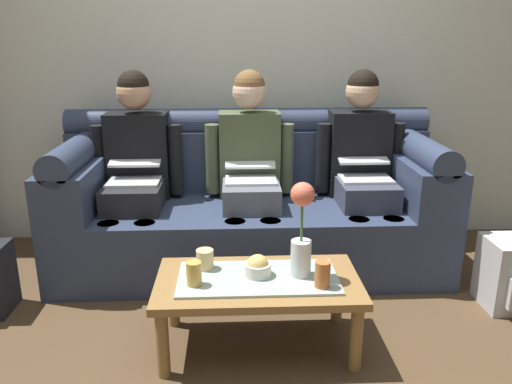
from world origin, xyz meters
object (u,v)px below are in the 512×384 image
(flower_vase, at_px, (302,230))
(cup_far_center, at_px, (323,274))
(coffee_table, at_px, (258,288))
(person_middle, at_px, (250,163))
(couch, at_px, (250,207))
(person_left, at_px, (136,165))
(cup_near_left, at_px, (194,273))
(snack_bowl, at_px, (257,267))
(person_right, at_px, (362,162))
(cup_near_right, at_px, (205,259))

(flower_vase, xyz_separation_m, cup_far_center, (0.08, -0.12, -0.16))
(flower_vase, height_order, cup_far_center, flower_vase)
(coffee_table, height_order, cup_far_center, cup_far_center)
(cup_far_center, bearing_deg, person_middle, 104.49)
(couch, xyz_separation_m, person_left, (-0.70, -0.00, 0.29))
(person_left, relative_size, cup_far_center, 10.35)
(coffee_table, bearing_deg, couch, 90.00)
(couch, xyz_separation_m, cup_near_left, (-0.28, -1.03, 0.05))
(flower_vase, xyz_separation_m, cup_near_left, (-0.48, -0.07, -0.17))
(flower_vase, bearing_deg, person_middle, 101.61)
(coffee_table, distance_m, cup_far_center, 0.32)
(snack_bowl, bearing_deg, flower_vase, -1.96)
(couch, height_order, cup_near_left, couch)
(flower_vase, distance_m, cup_near_left, 0.51)
(couch, xyz_separation_m, snack_bowl, (-0.00, -0.95, 0.03))
(person_middle, distance_m, person_right, 0.70)
(person_middle, bearing_deg, couch, 90.00)
(person_middle, relative_size, cup_far_center, 10.35)
(flower_vase, distance_m, cup_near_right, 0.48)
(person_middle, xyz_separation_m, cup_near_right, (-0.24, -0.86, -0.25))
(person_right, bearing_deg, flower_vase, -118.10)
(couch, relative_size, cup_far_center, 19.99)
(cup_far_center, bearing_deg, person_right, 68.17)
(person_middle, xyz_separation_m, cup_far_center, (0.28, -1.07, -0.24))
(snack_bowl, bearing_deg, cup_far_center, -23.65)
(flower_vase, bearing_deg, cup_far_center, -55.29)
(couch, xyz_separation_m, person_middle, (0.00, -0.00, 0.29))
(person_right, height_order, snack_bowl, person_right)
(person_right, bearing_deg, cup_near_right, -137.72)
(snack_bowl, xyz_separation_m, cup_far_center, (0.28, -0.12, 0.02))
(snack_bowl, xyz_separation_m, cup_near_left, (-0.28, -0.08, 0.01))
(couch, distance_m, snack_bowl, 0.95)
(person_right, distance_m, coffee_table, 1.24)
(person_middle, height_order, coffee_table, person_middle)
(person_right, distance_m, cup_near_left, 1.44)
(couch, relative_size, person_middle, 1.93)
(flower_vase, bearing_deg, snack_bowl, 178.04)
(person_right, relative_size, snack_bowl, 9.83)
(flower_vase, height_order, cup_near_left, flower_vase)
(person_middle, distance_m, cup_far_center, 1.13)
(person_middle, distance_m, coffee_table, 1.02)
(couch, distance_m, cup_near_left, 1.07)
(snack_bowl, relative_size, cup_far_center, 1.05)
(coffee_table, xyz_separation_m, snack_bowl, (-0.00, 0.02, 0.10))
(person_right, distance_m, flower_vase, 1.08)
(flower_vase, relative_size, cup_near_left, 4.06)
(person_middle, height_order, cup_near_left, person_middle)
(cup_near_left, distance_m, cup_far_center, 0.56)
(person_left, relative_size, flower_vase, 2.76)
(person_right, xyz_separation_m, snack_bowl, (-0.71, -0.95, -0.26))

